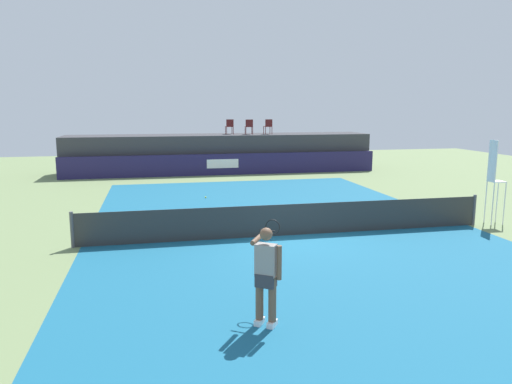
{
  "coord_description": "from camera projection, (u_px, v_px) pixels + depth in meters",
  "views": [
    {
      "loc": [
        -3.96,
        -13.57,
        3.78
      ],
      "look_at": [
        -0.64,
        2.0,
        1.0
      ],
      "focal_mm": 33.93,
      "sensor_mm": 36.0,
      "label": 1
    }
  ],
  "objects": [
    {
      "name": "tennis_player",
      "position": [
        266.0,
        273.0,
        8.38
      ],
      "size": [
        0.74,
        1.25,
        1.77
      ],
      "color": "white",
      "rests_on": "court_inner"
    },
    {
      "name": "spectator_chair_far_left",
      "position": [
        230.0,
        126.0,
        29.1
      ],
      "size": [
        0.46,
        0.46,
        0.89
      ],
      "color": "#561919",
      "rests_on": "spectator_platform"
    },
    {
      "name": "spectator_chair_center",
      "position": [
        268.0,
        126.0,
        29.17
      ],
      "size": [
        0.47,
        0.47,
        0.89
      ],
      "color": "#561919",
      "rests_on": "spectator_platform"
    },
    {
      "name": "tennis_net",
      "position": [
        291.0,
        220.0,
        14.45
      ],
      "size": [
        12.4,
        0.02,
        0.95
      ],
      "primitive_type": "cube",
      "color": "#2D2D2D",
      "rests_on": "ground"
    },
    {
      "name": "net_post_near",
      "position": [
        72.0,
        230.0,
        13.17
      ],
      "size": [
        0.1,
        0.1,
        1.0
      ],
      "primitive_type": "cylinder",
      "color": "#4C4C51",
      "rests_on": "ground"
    },
    {
      "name": "court_inner",
      "position": [
        291.0,
        235.0,
        14.54
      ],
      "size": [
        12.0,
        22.0,
        0.0
      ],
      "primitive_type": "cube",
      "color": "#16597A",
      "rests_on": "ground"
    },
    {
      "name": "spectator_platform",
      "position": [
        220.0,
        153.0,
        29.08
      ],
      "size": [
        18.0,
        2.8,
        2.2
      ],
      "primitive_type": "cube",
      "color": "#38383D",
      "rests_on": "ground"
    },
    {
      "name": "umpire_chair",
      "position": [
        494.0,
        176.0,
        15.68
      ],
      "size": [
        0.48,
        0.48,
        2.76
      ],
      "color": "white",
      "rests_on": "ground"
    },
    {
      "name": "spectator_chair_left",
      "position": [
        249.0,
        126.0,
        28.81
      ],
      "size": [
        0.47,
        0.47,
        0.89
      ],
      "color": "#561919",
      "rests_on": "spectator_platform"
    },
    {
      "name": "ground_plane",
      "position": [
        267.0,
        214.0,
        17.43
      ],
      "size": [
        48.0,
        48.0,
        0.0
      ],
      "primitive_type": "plane",
      "color": "#6B7F51"
    },
    {
      "name": "net_post_far",
      "position": [
        474.0,
        210.0,
        15.73
      ],
      "size": [
        0.1,
        0.1,
        1.0
      ],
      "primitive_type": "cylinder",
      "color": "#4C4C51",
      "rests_on": "ground"
    },
    {
      "name": "tennis_ball",
      "position": [
        206.0,
        197.0,
        20.48
      ],
      "size": [
        0.07,
        0.07,
        0.07
      ],
      "primitive_type": "sphere",
      "color": "#D8EA33",
      "rests_on": "court_inner"
    },
    {
      "name": "sponsor_wall",
      "position": [
        225.0,
        164.0,
        27.44
      ],
      "size": [
        18.0,
        0.22,
        1.2
      ],
      "color": "#231E4C",
      "rests_on": "ground"
    }
  ]
}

